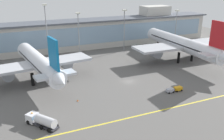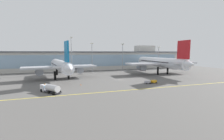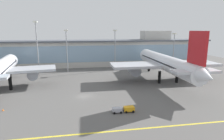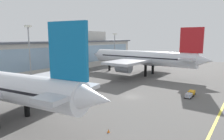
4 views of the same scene
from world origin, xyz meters
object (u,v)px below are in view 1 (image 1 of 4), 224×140
(airliner_near_right, at_px, (181,44))
(fuel_tanker_truck, at_px, (41,120))
(apron_light_mast_west, at_px, (78,27))
(apron_light_mast_east, at_px, (124,24))
(safety_cone, at_px, (78,100))
(apron_light_mast_far_east, at_px, (46,24))
(baggage_tug_near, at_px, (174,89))
(airliner_near_left, at_px, (39,63))
(apron_light_mast_centre, at_px, (176,21))

(airliner_near_right, xyz_separation_m, fuel_tanker_truck, (-65.77, -29.86, -5.88))
(apron_light_mast_west, bearing_deg, apron_light_mast_east, 3.58)
(apron_light_mast_east, height_order, safety_cone, apron_light_mast_east)
(apron_light_mast_east, height_order, apron_light_mast_far_east, apron_light_mast_far_east)
(baggage_tug_near, bearing_deg, safety_cone, 168.57)
(baggage_tug_near, relative_size, apron_light_mast_east, 0.27)
(baggage_tug_near, distance_m, apron_light_mast_west, 54.51)
(apron_light_mast_west, distance_m, safety_cone, 48.30)
(baggage_tug_near, bearing_deg, airliner_near_right, 48.62)
(airliner_near_left, distance_m, airliner_near_right, 61.62)
(apron_light_mast_far_east, bearing_deg, airliner_near_right, -25.40)
(fuel_tanker_truck, bearing_deg, baggage_tug_near, -121.97)
(baggage_tug_near, relative_size, apron_light_mast_centre, 0.30)
(apron_light_mast_west, height_order, safety_cone, apron_light_mast_west)
(fuel_tanker_truck, height_order, apron_light_mast_east, apron_light_mast_east)
(apron_light_mast_centre, xyz_separation_m, safety_cone, (-71.24, -47.79, -12.43))
(fuel_tanker_truck, distance_m, apron_light_mast_east, 75.09)
(apron_light_mast_west, xyz_separation_m, apron_light_mast_east, (23.99, 1.50, 0.01))
(apron_light_mast_far_east, bearing_deg, safety_cone, -89.91)
(apron_light_mast_west, height_order, apron_light_mast_far_east, apron_light_mast_far_east)
(apron_light_mast_centre, xyz_separation_m, apron_light_mast_far_east, (-71.32, -1.44, 3.24))
(airliner_near_right, bearing_deg, baggage_tug_near, 139.58)
(apron_light_mast_centre, bearing_deg, safety_cone, -146.14)
(apron_light_mast_centre, bearing_deg, fuel_tanker_truck, -145.62)
(airliner_near_right, relative_size, baggage_tug_near, 10.25)
(airliner_near_left, bearing_deg, apron_light_mast_centre, -79.24)
(airliner_near_right, relative_size, safety_cone, 102.98)
(fuel_tanker_truck, bearing_deg, apron_light_mast_centre, -91.76)
(safety_cone, bearing_deg, fuel_tanker_truck, -142.63)
(baggage_tug_near, xyz_separation_m, apron_light_mast_east, (7.34, 51.76, 12.97))
(fuel_tanker_truck, distance_m, apron_light_mast_far_east, 58.52)
(airliner_near_right, distance_m, safety_cone, 58.15)
(fuel_tanker_truck, relative_size, apron_light_mast_centre, 0.47)
(airliner_near_left, xyz_separation_m, fuel_tanker_truck, (-4.16, -29.79, -5.38))
(apron_light_mast_centre, relative_size, safety_cone, 33.59)
(airliner_near_right, height_order, apron_light_mast_centre, airliner_near_right)
(fuel_tanker_truck, xyz_separation_m, apron_light_mast_centre, (83.16, 56.90, 11.20))
(baggage_tug_near, distance_m, apron_light_mast_far_east, 62.51)
(airliner_near_right, distance_m, apron_light_mast_east, 30.35)
(airliner_near_right, distance_m, apron_light_mast_centre, 32.59)
(airliner_near_left, relative_size, baggage_tug_near, 8.73)
(airliner_near_right, relative_size, apron_light_mast_west, 2.79)
(apron_light_mast_far_east, bearing_deg, apron_light_mast_west, -8.57)
(apron_light_mast_east, bearing_deg, safety_cone, -129.61)
(airliner_near_left, bearing_deg, apron_light_mast_west, -50.74)
(airliner_near_left, bearing_deg, apron_light_mast_east, -69.40)
(baggage_tug_near, bearing_deg, apron_light_mast_west, 108.03)
(fuel_tanker_truck, xyz_separation_m, apron_light_mast_east, (49.79, 54.86, 12.25))
(apron_light_mast_east, xyz_separation_m, apron_light_mast_far_east, (-37.95, 0.60, 2.19))
(apron_light_mast_far_east, bearing_deg, apron_light_mast_centre, 1.15)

